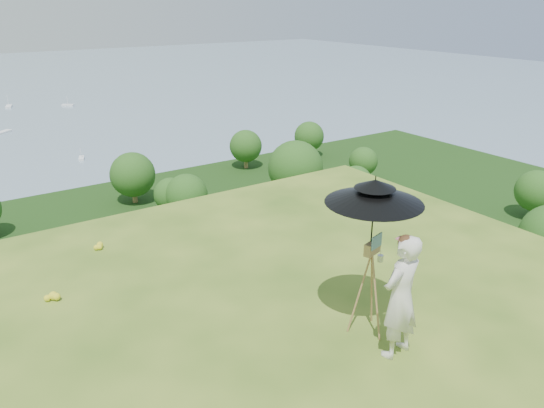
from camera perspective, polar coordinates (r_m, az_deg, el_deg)
ground at (r=6.88m, az=2.38°, el=-20.08°), size 14.00×14.00×0.00m
slope_trees at (r=43.84m, az=-26.42°, el=-7.74°), size 110.00×50.00×6.00m
wildflowers at (r=6.99m, az=1.10°, el=-18.61°), size 10.00×10.50×0.12m
painter at (r=7.26m, az=13.67°, el=-9.68°), size 0.70×0.51×1.77m
field_easel at (r=7.69m, az=10.45°, el=-8.44°), size 0.73×0.73×1.56m
sun_umbrella at (r=7.25m, az=10.81°, el=-1.14°), size 1.34×1.34×1.09m
painter_cap at (r=6.88m, az=14.26°, el=-3.69°), size 0.25×0.28×0.10m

